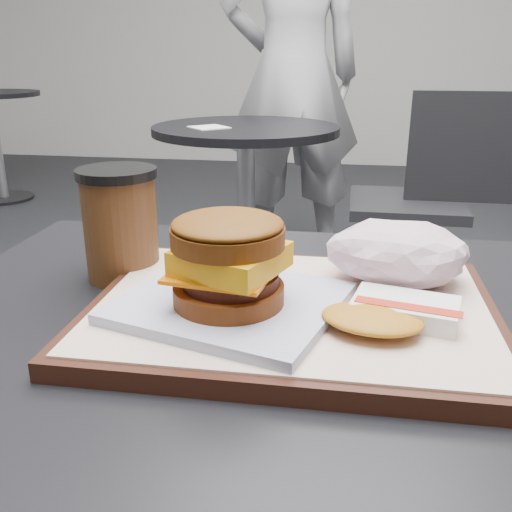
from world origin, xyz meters
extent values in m
cube|color=black|center=(0.00, 0.00, 0.75)|extent=(0.80, 0.60, 0.04)
cube|color=black|center=(-0.01, 0.01, 0.78)|extent=(0.38, 0.28, 0.02)
cube|color=beige|center=(-0.01, 0.01, 0.79)|extent=(0.36, 0.26, 0.00)
cube|color=silver|center=(-0.07, -0.01, 0.80)|extent=(0.23, 0.22, 0.01)
cylinder|color=#612C0D|center=(-0.07, -0.02, 0.81)|extent=(0.12, 0.12, 0.02)
cylinder|color=#340F07|center=(-0.07, -0.02, 0.82)|extent=(0.11, 0.11, 0.01)
cube|color=orange|center=(-0.07, -0.02, 0.83)|extent=(0.10, 0.10, 0.00)
cube|color=#E5A40E|center=(-0.07, -0.02, 0.84)|extent=(0.11, 0.11, 0.02)
cylinder|color=#63320E|center=(-0.07, -0.02, 0.86)|extent=(0.12, 0.12, 0.02)
ellipsoid|color=brown|center=(-0.07, -0.02, 0.87)|extent=(0.12, 0.12, 0.02)
cube|color=white|center=(0.09, -0.01, 0.80)|extent=(0.10, 0.07, 0.02)
cube|color=red|center=(0.09, -0.02, 0.81)|extent=(0.09, 0.03, 0.00)
ellipsoid|color=orange|center=(0.06, -0.04, 0.80)|extent=(0.10, 0.08, 0.01)
cylinder|color=#442410|center=(-0.22, 0.10, 0.83)|extent=(0.08, 0.08, 0.12)
cylinder|color=black|center=(-0.22, 0.10, 0.89)|extent=(0.09, 0.09, 0.01)
cylinder|color=black|center=(-0.35, 1.65, 0.01)|extent=(0.44, 0.44, 0.02)
cylinder|color=#A5A5AA|center=(-0.35, 1.65, 0.37)|extent=(0.07, 0.07, 0.70)
cylinder|color=black|center=(-0.35, 1.65, 0.73)|extent=(0.70, 0.70, 0.03)
cube|color=white|center=(-0.47, 1.56, 0.75)|extent=(0.17, 0.17, 0.00)
cylinder|color=#ACACB1|center=(0.26, 1.70, 0.22)|extent=(0.06, 0.06, 0.44)
cube|color=black|center=(0.26, 1.70, 0.46)|extent=(0.42, 0.42, 0.04)
cube|color=black|center=(0.45, 1.70, 0.68)|extent=(0.40, 0.03, 0.40)
imported|color=silver|center=(-0.24, 2.25, 0.91)|extent=(0.77, 0.63, 1.82)
cylinder|color=black|center=(-2.40, 3.20, 0.01)|extent=(0.40, 0.40, 0.02)
camera|label=1|loc=(0.03, -0.48, 1.01)|focal=40.00mm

